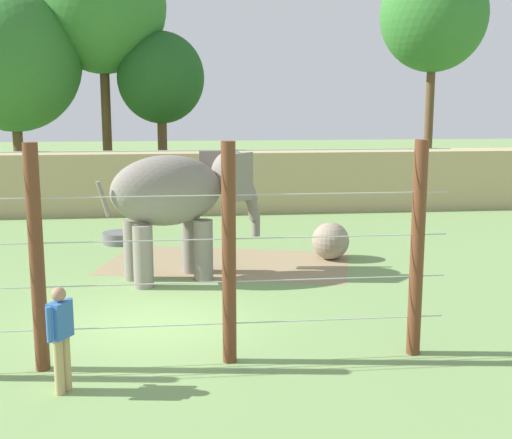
{
  "coord_description": "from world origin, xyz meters",
  "views": [
    {
      "loc": [
        0.6,
        -12.99,
        4.43
      ],
      "look_at": [
        2.45,
        3.63,
        1.4
      ],
      "focal_mm": 46.59,
      "sensor_mm": 36.0,
      "label": 1
    }
  ],
  "objects": [
    {
      "name": "tree_far_left",
      "position": [
        -6.73,
        17.97,
        6.11
      ],
      "size": [
        5.96,
        5.96,
        9.25
      ],
      "color": "brown",
      "rests_on": "ground"
    },
    {
      "name": "cable_fence",
      "position": [
        -0.1,
        -2.22,
        1.89
      ],
      "size": [
        10.19,
        0.24,
        3.77
      ],
      "color": "brown",
      "rests_on": "ground"
    },
    {
      "name": "zookeeper",
      "position": [
        -1.28,
        -3.16,
        0.93
      ],
      "size": [
        0.37,
        0.57,
        1.67
      ],
      "color": "tan",
      "rests_on": "ground"
    },
    {
      "name": "elephant",
      "position": [
        0.52,
        3.32,
        2.1
      ],
      "size": [
        4.07,
        2.55,
        3.17
      ],
      "color": "gray",
      "rests_on": "ground"
    },
    {
      "name": "tree_behind_wall",
      "position": [
        13.39,
        20.64,
        8.59
      ],
      "size": [
        5.39,
        5.39,
        11.46
      ],
      "color": "brown",
      "rests_on": "ground"
    },
    {
      "name": "water_tub",
      "position": [
        -1.38,
        7.65,
        0.18
      ],
      "size": [
        1.1,
        1.1,
        0.35
      ],
      "color": "slate",
      "rests_on": "ground"
    },
    {
      "name": "dirt_patch",
      "position": [
        1.77,
        4.72,
        0.0
      ],
      "size": [
        7.27,
        5.1,
        0.01
      ],
      "primitive_type": "cube",
      "rotation": [
        0.0,
        0.0,
        -0.26
      ],
      "color": "#937F5B",
      "rests_on": "ground"
    },
    {
      "name": "enrichment_ball",
      "position": [
        4.69,
        4.86,
        0.52
      ],
      "size": [
        1.05,
        1.05,
        1.05
      ],
      "primitive_type": "sphere",
      "color": "gray",
      "rests_on": "ground"
    },
    {
      "name": "ground_plane",
      "position": [
        0.0,
        0.0,
        0.0
      ],
      "size": [
        120.0,
        120.0,
        0.0
      ],
      "primitive_type": "plane",
      "color": "#759956"
    },
    {
      "name": "tree_right_of_centre",
      "position": [
        -0.31,
        18.58,
        5.39
      ],
      "size": [
        4.0,
        4.0,
        7.53
      ],
      "color": "brown",
      "rests_on": "ground"
    },
    {
      "name": "tree_left_of_centre",
      "position": [
        -2.9,
        19.05,
        8.62
      ],
      "size": [
        5.84,
        5.84,
        11.72
      ],
      "color": "brown",
      "rests_on": "ground"
    },
    {
      "name": "embankment_wall",
      "position": [
        0.0,
        13.51,
        1.19
      ],
      "size": [
        36.0,
        1.8,
        2.38
      ],
      "primitive_type": "cube",
      "color": "tan",
      "rests_on": "ground"
    }
  ]
}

